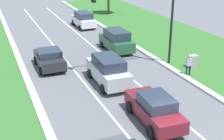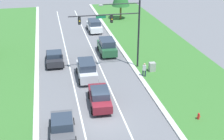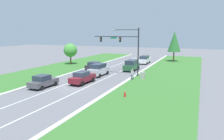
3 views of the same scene
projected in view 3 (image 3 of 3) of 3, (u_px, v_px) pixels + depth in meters
The scene contains 19 objects.
ground_plane at pixel (73, 87), 29.48m from camera, with size 160.00×160.00×0.00m, color slate.
curb_strip_right at pixel (112, 91), 27.34m from camera, with size 0.50×90.00×0.15m.
curb_strip_left at pixel (40, 83), 31.58m from camera, with size 0.50×90.00×0.15m.
grass_verge_right at pixel (153, 95), 25.37m from camera, with size 10.00×90.00×0.08m.
grass_verge_left at pixel (12, 80), 33.56m from camera, with size 10.00×90.00×0.08m.
lane_stripe_inner_left at pixel (62, 86), 30.15m from camera, with size 0.14×81.00×0.01m.
lane_stripe_inner_right at pixel (85, 88), 28.80m from camera, with size 0.14×81.00×0.01m.
traffic_signal_mast at pixel (125, 44), 36.33m from camera, with size 8.03×0.41×8.02m.
charcoal_sedan at pixel (94, 66), 42.59m from camera, with size 2.19×4.19×1.65m.
burgundy_sedan at pixel (82, 77), 31.29m from camera, with size 2.15×4.76×1.76m.
white_suv at pixel (144, 60), 51.30m from camera, with size 2.11×4.70×1.88m.
graphite_sedan at pixel (43, 81), 29.09m from camera, with size 2.15×4.31×1.69m.
silver_suv at pixel (99, 70), 36.95m from camera, with size 2.15×4.82×2.07m.
forest_suv at pixel (131, 65), 41.89m from camera, with size 2.21×4.65×2.04m.
utility_cabinet at pixel (143, 76), 34.31m from camera, with size 0.70×0.60×1.14m.
pedestrian at pixel (132, 74), 33.65m from camera, with size 0.42×0.29×1.69m.
fire_hydrant at pixel (125, 95), 24.58m from camera, with size 0.34×0.20×0.70m.
conifer_near_right_tree at pixel (174, 41), 54.14m from camera, with size 3.18×3.18×7.60m.
oak_near_left_tree at pixel (70, 50), 49.45m from camera, with size 3.07×3.07×4.82m.
Camera 3 is at (15.81, -24.48, 7.27)m, focal length 35.00 mm.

